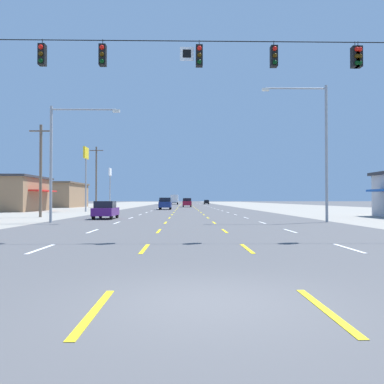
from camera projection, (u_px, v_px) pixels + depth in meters
name	position (u px, v px, depth m)	size (l,w,h in m)	color
ground_plane	(186.00, 209.00, 72.45)	(572.00, 572.00, 0.00)	#4C4C4F
lot_apron_left	(51.00, 209.00, 71.97)	(28.00, 440.00, 0.01)	gray
lot_apron_right	(320.00, 209.00, 72.93)	(28.00, 440.00, 0.01)	gray
lane_markings	(186.00, 205.00, 110.94)	(10.64, 227.60, 0.01)	white
signal_span_wire	(202.00, 103.00, 17.37)	(25.48, 0.53, 9.72)	brown
hatchback_far_left_nearest	(106.00, 210.00, 34.14)	(1.72, 3.90, 1.54)	#4C196B
suv_inner_left_near	(165.00, 203.00, 65.77)	(1.98, 4.90, 1.98)	navy
suv_center_turn_mid	(187.00, 202.00, 87.90)	(1.98, 4.90, 1.98)	maroon
hatchback_far_left_midfar	(162.00, 203.00, 115.59)	(1.72, 3.90, 1.54)	#B28C33
box_truck_inner_left_far	(174.00, 199.00, 130.34)	(2.40, 7.20, 3.23)	white
hatchback_far_right_farther	(206.00, 202.00, 135.19)	(1.72, 3.90, 1.54)	black
storefront_left_row_1	(10.00, 193.00, 56.92)	(9.93, 11.62, 5.04)	#8C6B4C
storefront_left_row_2	(58.00, 195.00, 86.30)	(9.91, 16.20, 5.34)	#8C6B4C
pole_sign_left_row_1	(86.00, 162.00, 54.39)	(0.24, 2.20, 8.88)	gray
pole_sign_left_row_2	(110.00, 177.00, 84.96)	(0.24, 2.20, 8.41)	gray
streetlight_left_row_0	(60.00, 152.00, 28.90)	(5.11, 0.26, 8.54)	gray
streetlight_right_row_0	(319.00, 142.00, 29.29)	(4.88, 0.26, 10.18)	gray
utility_pole_left_row_0	(41.00, 169.00, 37.53)	(2.20, 0.26, 8.80)	brown
utility_pole_left_row_1	(96.00, 177.00, 64.06)	(2.20, 0.26, 10.24)	brown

